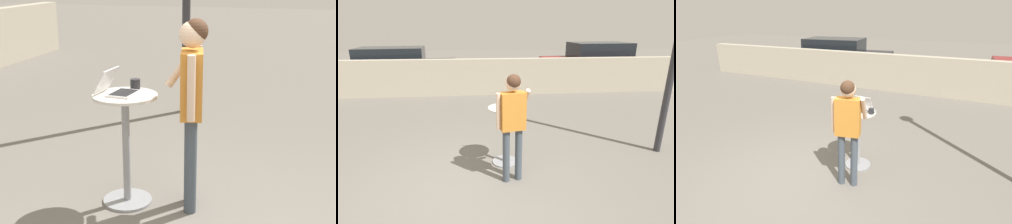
{
  "view_description": "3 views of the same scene",
  "coord_description": "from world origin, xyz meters",
  "views": [
    {
      "loc": [
        -3.15,
        -0.5,
        2.08
      ],
      "look_at": [
        0.39,
        0.46,
        0.97
      ],
      "focal_mm": 50.0,
      "sensor_mm": 36.0,
      "label": 1
    },
    {
      "loc": [
        0.19,
        -3.32,
        2.34
      ],
      "look_at": [
        0.58,
        0.65,
        1.04
      ],
      "focal_mm": 28.0,
      "sensor_mm": 36.0,
      "label": 2
    },
    {
      "loc": [
        2.1,
        -2.92,
        2.57
      ],
      "look_at": [
        0.58,
        0.33,
        1.22
      ],
      "focal_mm": 28.0,
      "sensor_mm": 36.0,
      "label": 3
    }
  ],
  "objects": [
    {
      "name": "standing_person",
      "position": [
        0.65,
        0.32,
        1.09
      ],
      "size": [
        0.51,
        0.42,
        1.71
      ],
      "color": "#424C56",
      "rests_on": "ground_plane"
    },
    {
      "name": "parked_car_near_street",
      "position": [
        -3.17,
        7.76,
        0.81
      ],
      "size": [
        4.72,
        2.36,
        1.56
      ],
      "color": "black",
      "rests_on": "ground_plane"
    },
    {
      "name": "ground_plane",
      "position": [
        0.0,
        0.0,
        0.0
      ],
      "size": [
        50.0,
        50.0,
        0.0
      ],
      "primitive_type": "plane",
      "color": "slate"
    },
    {
      "name": "laptop",
      "position": [
        0.59,
        0.98,
        1.09
      ],
      "size": [
        0.32,
        0.36,
        0.22
      ],
      "color": "silver",
      "rests_on": "cafe_table"
    },
    {
      "name": "pavement_kerb",
      "position": [
        0.0,
        6.0,
        0.64
      ],
      "size": [
        17.05,
        0.35,
        1.28
      ],
      "color": "#B2A893",
      "rests_on": "ground_plane"
    },
    {
      "name": "cafe_table",
      "position": [
        0.59,
        0.91,
        0.61
      ],
      "size": [
        0.58,
        0.58,
        1.04
      ],
      "color": "gray",
      "rests_on": "ground_plane"
    },
    {
      "name": "coffee_mug",
      "position": [
        0.81,
        0.89,
        1.08
      ],
      "size": [
        0.13,
        0.09,
        0.09
      ],
      "color": "#232328",
      "rests_on": "cafe_table"
    }
  ]
}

